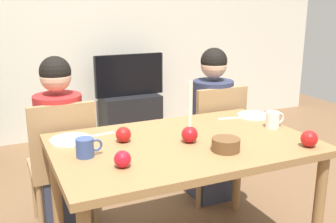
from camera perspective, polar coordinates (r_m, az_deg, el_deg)
name	(u,v)px	position (r m, az deg, el deg)	size (l,w,h in m)	color
back_wall	(77,20)	(4.51, -13.00, 12.73)	(6.40, 0.10, 2.60)	beige
dining_table	(183,156)	(2.19, 2.18, -6.41)	(1.40, 0.90, 0.75)	olive
chair_left	(63,159)	(2.63, -15.00, -6.72)	(0.40, 0.40, 0.90)	#99754C
chair_right	(214,136)	(3.00, 6.65, -3.54)	(0.40, 0.40, 0.90)	#99754C
person_left_child	(61,149)	(2.64, -15.21, -5.31)	(0.30, 0.30, 1.17)	#33384C
person_right_child	(212,128)	(3.01, 6.36, -2.32)	(0.30, 0.30, 1.17)	#33384C
tv_stand	(131,116)	(4.52, -5.44, -0.61)	(0.64, 0.40, 0.48)	black
tv	(129,75)	(4.41, -5.60, 5.27)	(0.79, 0.05, 0.46)	black
candle_centerpiece	(190,130)	(2.13, 3.15, -2.73)	(0.09, 0.09, 0.34)	red
plate_left	(71,140)	(2.23, -13.89, -3.98)	(0.23, 0.23, 0.01)	white
plate_right	(254,115)	(2.69, 12.30, -0.57)	(0.22, 0.22, 0.01)	silver
mug_left	(86,148)	(1.97, -11.82, -5.16)	(0.13, 0.09, 0.09)	#33477F
mug_right	(273,120)	(2.46, 14.93, -1.14)	(0.13, 0.08, 0.10)	silver
fork_left	(99,135)	(2.29, -9.88, -3.33)	(0.18, 0.01, 0.01)	silver
fork_right	(231,118)	(2.61, 9.05, -0.96)	(0.18, 0.01, 0.01)	silver
bowl_walnuts	(226,145)	(2.03, 8.36, -4.76)	(0.15, 0.15, 0.07)	brown
apple_near_candle	(123,159)	(1.83, -6.59, -6.86)	(0.08, 0.08, 0.08)	red
apple_by_left_plate	(123,135)	(2.15, -6.48, -3.33)	(0.08, 0.08, 0.08)	#B11615
apple_by_right_mug	(309,139)	(2.19, 19.75, -3.72)	(0.09, 0.09, 0.09)	red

